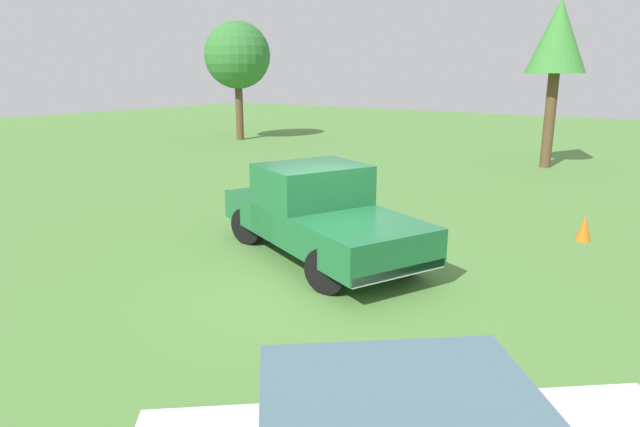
% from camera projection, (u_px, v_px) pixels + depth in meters
% --- Properties ---
extents(ground_plane, '(80.00, 80.00, 0.00)m').
position_uv_depth(ground_plane, '(335.00, 278.00, 9.83)').
color(ground_plane, '#54843D').
extents(pickup_truck, '(5.32, 3.78, 1.81)m').
position_uv_depth(pickup_truck, '(317.00, 210.00, 10.78)').
color(pickup_truck, black).
rests_on(pickup_truck, ground_plane).
extents(tree_back_left, '(2.13, 2.13, 6.12)m').
position_uv_depth(tree_back_left, '(558.00, 40.00, 19.95)').
color(tree_back_left, brown).
rests_on(tree_back_left, ground_plane).
extents(tree_back_right, '(3.40, 3.40, 6.05)m').
position_uv_depth(tree_back_right, '(237.00, 56.00, 28.42)').
color(tree_back_right, brown).
rests_on(tree_back_right, ground_plane).
extents(traffic_cone, '(0.32, 0.32, 0.55)m').
position_uv_depth(traffic_cone, '(584.00, 228.00, 11.94)').
color(traffic_cone, orange).
rests_on(traffic_cone, ground_plane).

